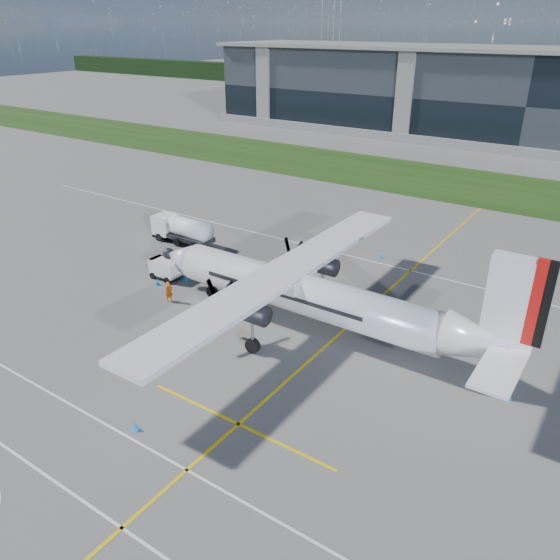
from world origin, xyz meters
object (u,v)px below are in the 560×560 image
(turboprop_aircraft, at_px, (317,275))
(fuel_tanker_truck, at_px, (179,229))
(baggage_tug, at_px, (166,269))
(safety_cone_nose_port, at_px, (167,285))
(safety_cone_fwd, at_px, (157,282))
(safety_cone_tail, at_px, (509,395))
(ground_crew_person, at_px, (169,290))
(safety_cone_portwing, at_px, (135,426))
(safety_cone_stbdwing, at_px, (380,255))
(pylon_west, at_px, (330,36))
(safety_cone_nose_stbd, at_px, (186,278))

(turboprop_aircraft, relative_size, fuel_tanker_truck, 4.20)
(baggage_tug, relative_size, safety_cone_nose_port, 5.43)
(safety_cone_fwd, distance_m, safety_cone_tail, 27.43)
(turboprop_aircraft, xyz_separation_m, fuel_tanker_truck, (-19.75, 7.34, -3.04))
(ground_crew_person, height_order, safety_cone_fwd, ground_crew_person)
(fuel_tanker_truck, distance_m, baggage_tug, 8.33)
(safety_cone_portwing, height_order, safety_cone_tail, same)
(safety_cone_nose_port, xyz_separation_m, safety_cone_tail, (26.31, 0.61, 0.00))
(safety_cone_portwing, bearing_deg, safety_cone_stbdwing, 88.48)
(safety_cone_stbdwing, bearing_deg, baggage_tug, -132.48)
(ground_crew_person, distance_m, safety_cone_portwing, 14.68)
(baggage_tug, bearing_deg, pylon_west, 114.69)
(safety_cone_stbdwing, bearing_deg, ground_crew_person, -119.67)
(fuel_tanker_truck, distance_m, safety_cone_tail, 33.49)
(safety_cone_nose_port, bearing_deg, safety_cone_nose_stbd, 79.01)
(safety_cone_portwing, xyz_separation_m, safety_cone_nose_stbd, (-10.41, 14.98, 0.00))
(ground_crew_person, relative_size, safety_cone_nose_port, 3.70)
(pylon_west, bearing_deg, fuel_tanker_truck, -65.92)
(pylon_west, relative_size, safety_cone_tail, 60.00)
(turboprop_aircraft, bearing_deg, ground_crew_person, -168.83)
(safety_cone_fwd, bearing_deg, ground_crew_person, -27.70)
(safety_cone_nose_stbd, bearing_deg, fuel_tanker_truck, 136.79)
(safety_cone_nose_port, bearing_deg, ground_crew_person, -40.73)
(baggage_tug, bearing_deg, safety_cone_nose_port, -42.62)
(turboprop_aircraft, height_order, safety_cone_fwd, turboprop_aircraft)
(pylon_west, relative_size, turboprop_aircraft, 1.04)
(safety_cone_fwd, height_order, safety_cone_nose_port, same)
(baggage_tug, distance_m, safety_cone_nose_stbd, 1.95)
(fuel_tanker_truck, height_order, safety_cone_fwd, fuel_tanker_truck)
(safety_cone_stbdwing, height_order, safety_cone_portwing, same)
(safety_cone_fwd, xyz_separation_m, safety_cone_stbdwing, (12.64, 15.52, 0.00))
(baggage_tug, bearing_deg, ground_crew_person, -41.59)
(turboprop_aircraft, distance_m, ground_crew_person, 12.33)
(safety_cone_tail, bearing_deg, safety_cone_fwd, -178.69)
(safety_cone_nose_stbd, bearing_deg, safety_cone_fwd, -128.71)
(turboprop_aircraft, distance_m, baggage_tug, 15.30)
(safety_cone_fwd, xyz_separation_m, safety_cone_portwing, (11.88, -13.14, 0.00))
(pylon_west, relative_size, baggage_tug, 11.05)
(turboprop_aircraft, relative_size, safety_cone_nose_port, 57.77)
(pylon_west, distance_m, safety_cone_portwing, 178.43)
(safety_cone_stbdwing, relative_size, safety_cone_tail, 1.00)
(turboprop_aircraft, relative_size, safety_cone_portwing, 57.77)
(baggage_tug, height_order, safety_cone_tail, baggage_tug)
(pylon_west, distance_m, safety_cone_nose_stbd, 160.48)
(fuel_tanker_truck, xyz_separation_m, baggage_tug, (4.87, -6.75, -0.47))
(ground_crew_person, distance_m, safety_cone_nose_stbd, 3.73)
(ground_crew_person, xyz_separation_m, safety_cone_nose_stbd, (-1.45, 3.37, -0.67))
(safety_cone_stbdwing, bearing_deg, safety_cone_nose_port, -126.62)
(safety_cone_fwd, relative_size, safety_cone_portwing, 1.00)
(safety_cone_stbdwing, xyz_separation_m, safety_cone_tail, (14.79, -14.90, 0.00))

